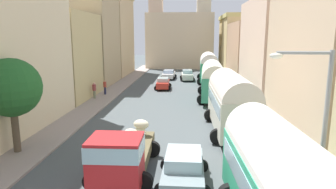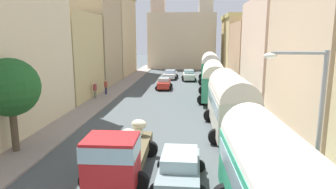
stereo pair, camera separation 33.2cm
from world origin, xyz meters
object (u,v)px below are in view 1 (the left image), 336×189
parked_bus_1 (232,101)px  cargo_truck_0 (123,154)px  parked_bus_3 (209,66)px  car_1 (169,74)px  streetlamp_near (316,121)px  parked_bus_2 (213,79)px  pedestrian_0 (94,90)px  pedestrian_1 (105,87)px  car_0 (163,83)px  car_3 (187,75)px  car_2 (183,168)px

parked_bus_1 → cargo_truck_0: size_ratio=1.27×
cargo_truck_0 → parked_bus_3: bearing=78.9°
car_1 → streetlamp_near: streetlamp_near is taller
parked_bus_2 → parked_bus_3: 12.05m
parked_bus_2 → pedestrian_0: bearing=-176.2°
streetlamp_near → car_1: bearing=101.4°
streetlamp_near → pedestrian_1: bearing=121.2°
parked_bus_2 → cargo_truck_0: bearing=-106.9°
car_0 → pedestrian_0: pedestrian_0 is taller
parked_bus_1 → car_0: size_ratio=2.25×
parked_bus_3 → pedestrian_1: size_ratio=4.71×
car_1 → pedestrian_0: 17.68m
parked_bus_1 → parked_bus_2: (-0.37, 11.05, -0.08)m
parked_bus_3 → car_3: parked_bus_3 is taller
parked_bus_1 → car_1: (-6.05, 26.49, -1.54)m
pedestrian_0 → pedestrian_1: pedestrian_0 is taller
cargo_truck_0 → pedestrian_0: (-6.91, 17.76, -0.25)m
parked_bus_2 → car_2: parked_bus_2 is taller
car_0 → pedestrian_1: bearing=-143.2°
parked_bus_2 → pedestrian_0: (-12.55, -0.84, -1.14)m
parked_bus_2 → car_3: bearing=101.1°
parked_bus_1 → cargo_truck_0: parked_bus_1 is taller
parked_bus_3 → cargo_truck_0: parked_bus_3 is taller
parked_bus_2 → streetlamp_near: (1.73, -21.30, 1.58)m
car_3 → car_0: bearing=-110.9°
parked_bus_3 → streetlamp_near: 33.41m
car_2 → parked_bus_3: bearing=84.1°
parked_bus_1 → car_2: parked_bus_1 is taller
car_1 → car_2: bearing=-85.2°
car_2 → streetlamp_near: (4.55, -2.50, 3.01)m
streetlamp_near → car_0: bearing=105.4°
parked_bus_2 → parked_bus_3: (0.36, 12.05, 0.18)m
car_2 → parked_bus_1: bearing=67.6°
pedestrian_0 → streetlamp_near: streetlamp_near is taller
parked_bus_2 → pedestrian_1: (-12.03, 1.39, -1.17)m
parked_bus_1 → car_1: bearing=102.9°
parked_bus_3 → parked_bus_2: bearing=-91.7°
parked_bus_2 → pedestrian_1: 12.16m
car_0 → pedestrian_1: 7.77m
parked_bus_2 → cargo_truck_0: size_ratio=1.33×
cargo_truck_0 → car_3: 32.79m
car_2 → car_3: (0.07, 32.85, 0.05)m
car_1 → pedestrian_0: pedestrian_0 is taller
pedestrian_0 → pedestrian_1: 2.30m
car_3 → pedestrian_0: bearing=-123.4°
pedestrian_1 → streetlamp_near: (13.75, -22.70, 2.75)m
parked_bus_3 → cargo_truck_0: (-6.00, -30.65, -1.07)m
streetlamp_near → pedestrian_0: bearing=124.9°
car_0 → streetlamp_near: 28.53m
parked_bus_2 → cargo_truck_0: 19.46m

